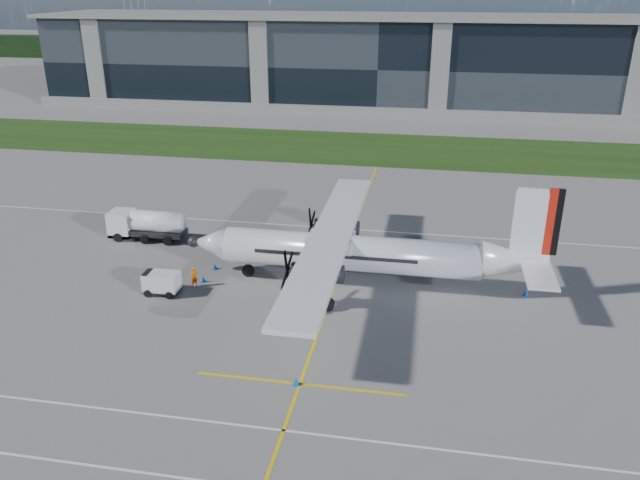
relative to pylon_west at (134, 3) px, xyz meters
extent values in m
plane|color=slate|center=(80.00, -110.00, -15.00)|extent=(400.00, 400.00, 0.00)
cube|color=#1C370F|center=(80.00, -102.00, -14.98)|extent=(400.00, 18.00, 0.04)
cube|color=black|center=(80.00, -70.00, -7.50)|extent=(120.00, 20.00, 15.00)
cube|color=black|center=(80.00, -10.00, -12.00)|extent=(400.00, 6.00, 6.00)
cube|color=yellow|center=(83.00, -140.00, -14.99)|extent=(0.20, 70.00, 0.01)
cube|color=white|center=(80.00, -164.00, -14.99)|extent=(90.00, 0.15, 0.01)
imported|color=#F25907|center=(72.83, -145.52, -14.10)|extent=(0.82, 0.90, 1.81)
cone|color=#0B4EBB|center=(82.82, -156.13, -14.75)|extent=(0.36, 0.36, 0.50)
cone|color=#0B4EBB|center=(73.26, -142.35, -14.75)|extent=(0.36, 0.36, 0.50)
cone|color=#0B4EBB|center=(73.14, -144.67, -14.75)|extent=(0.36, 0.36, 0.50)
cone|color=#0B4EBB|center=(70.46, -143.90, -14.75)|extent=(0.36, 0.36, 0.50)
cone|color=#0B4EBB|center=(96.83, -142.70, -14.75)|extent=(0.36, 0.36, 0.50)
camera|label=1|loc=(89.32, -184.61, 6.00)|focal=35.00mm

